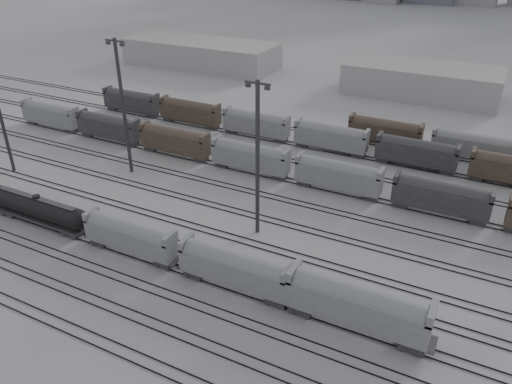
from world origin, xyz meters
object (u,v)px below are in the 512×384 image
at_px(light_mast_c, 257,157).
at_px(hopper_car_c, 357,304).
at_px(hopper_car_a, 130,235).
at_px(hopper_car_b, 235,267).
at_px(tank_car_b, 39,208).

bearing_deg(light_mast_c, hopper_car_c, -34.36).
bearing_deg(light_mast_c, hopper_car_a, -134.88).
height_order(hopper_car_b, hopper_car_c, hopper_car_c).
bearing_deg(hopper_car_a, tank_car_b, 180.00).
bearing_deg(tank_car_b, hopper_car_a, 0.00).
distance_m(tank_car_b, hopper_car_a, 17.79).
distance_m(tank_car_b, light_mast_c, 34.92).
distance_m(hopper_car_c, light_mast_c, 24.89).
xyz_separation_m(tank_car_b, hopper_car_c, (50.11, 0.00, 0.88)).
height_order(tank_car_b, hopper_car_a, hopper_car_a).
relative_size(tank_car_b, light_mast_c, 0.83).
bearing_deg(hopper_car_b, light_mast_c, 105.01).
bearing_deg(tank_car_b, light_mast_c, 23.07).
bearing_deg(hopper_car_a, hopper_car_c, 0.00).
relative_size(hopper_car_a, light_mast_c, 0.61).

